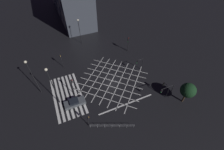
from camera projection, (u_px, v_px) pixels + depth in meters
ground_plane at (112, 81)px, 35.80m from camera, size 200.00×200.00×0.00m
road_markings at (88, 89)px, 33.83m from camera, size 18.48×22.88×0.01m
traffic_light_nw_main at (128, 41)px, 42.21m from camera, size 0.39×0.36×4.46m
traffic_light_ne_main at (165, 87)px, 31.29m from camera, size 1.90×0.36×3.27m
traffic_light_sw_main at (61, 58)px, 37.08m from camera, size 0.39×0.36×4.24m
traffic_light_ne_cross at (166, 90)px, 29.53m from camera, size 0.36×3.15×4.32m
traffic_light_median_south at (72, 84)px, 30.68m from camera, size 0.36×0.39×4.55m
traffic_light_se_cross at (88, 119)px, 26.15m from camera, size 0.36×0.39×3.26m
traffic_light_median_north at (140, 62)px, 36.40m from camera, size 0.36×1.87×3.70m
traffic_light_nw_cross at (128, 43)px, 42.12m from camera, size 0.36×0.39×4.11m
street_lamp_east at (51, 81)px, 26.63m from camera, size 0.52×0.52×9.65m
street_lamp_west at (31, 72)px, 28.74m from camera, size 0.52×0.52×9.06m
street_lamp_far at (79, 27)px, 43.22m from camera, size 0.52×0.52×7.83m
street_tree_near at (188, 90)px, 29.06m from camera, size 2.98×2.98×5.09m
waiting_car at (75, 103)px, 30.56m from camera, size 1.81×4.28×1.37m
pedestrian_railing at (112, 126)px, 26.98m from camera, size 3.29×7.33×1.05m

